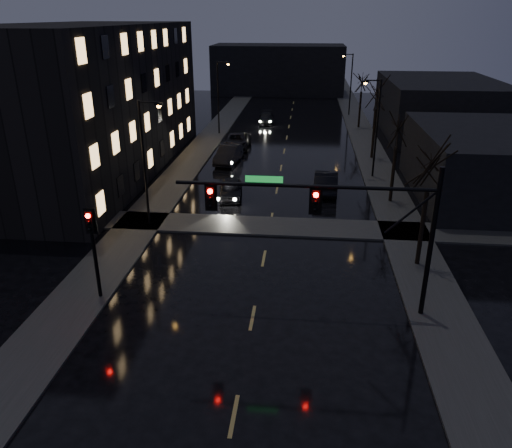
% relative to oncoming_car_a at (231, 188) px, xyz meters
% --- Properties ---
extents(sidewalk_left, '(3.00, 140.00, 0.12)m').
position_rel_oncoming_car_a_xyz_m(sidewalk_left, '(-5.18, 11.14, -0.64)').
color(sidewalk_left, '#2D2D2B').
rests_on(sidewalk_left, ground).
extents(sidewalk_right, '(3.00, 140.00, 0.12)m').
position_rel_oncoming_car_a_xyz_m(sidewalk_right, '(11.82, 11.14, -0.64)').
color(sidewalk_right, '#2D2D2B').
rests_on(sidewalk_right, ground).
extents(sidewalk_cross, '(40.00, 3.00, 0.12)m').
position_rel_oncoming_car_a_xyz_m(sidewalk_cross, '(3.32, -5.36, -0.64)').
color(sidewalk_cross, '#2D2D2B').
rests_on(sidewalk_cross, ground).
extents(apartment_block, '(12.00, 30.00, 12.00)m').
position_rel_oncoming_car_a_xyz_m(apartment_block, '(-13.18, 6.14, 5.30)').
color(apartment_block, black).
rests_on(apartment_block, ground).
extents(commercial_right_near, '(10.00, 14.00, 5.00)m').
position_rel_oncoming_car_a_xyz_m(commercial_right_near, '(18.82, 2.14, 1.80)').
color(commercial_right_near, black).
rests_on(commercial_right_near, ground).
extents(commercial_right_far, '(12.00, 18.00, 6.00)m').
position_rel_oncoming_car_a_xyz_m(commercial_right_far, '(20.32, 24.14, 2.30)').
color(commercial_right_far, black).
rests_on(commercial_right_far, ground).
extents(far_block, '(22.00, 10.00, 8.00)m').
position_rel_oncoming_car_a_xyz_m(far_block, '(0.32, 54.14, 3.30)').
color(far_block, black).
rests_on(far_block, ground).
extents(signal_mast, '(11.11, 0.41, 7.00)m').
position_rel_oncoming_car_a_xyz_m(signal_mast, '(7.17, -14.87, 4.17)').
color(signal_mast, black).
rests_on(signal_mast, ground).
extents(signal_pole_left, '(0.35, 0.41, 4.53)m').
position_rel_oncoming_car_a_xyz_m(signal_pole_left, '(-4.18, -14.87, 2.31)').
color(signal_pole_left, black).
rests_on(signal_pole_left, ground).
extents(tree_near, '(3.52, 3.52, 8.08)m').
position_rel_oncoming_car_a_xyz_m(tree_near, '(11.72, -9.86, 5.52)').
color(tree_near, black).
rests_on(tree_near, ground).
extents(tree_mid_a, '(3.30, 3.30, 7.58)m').
position_rel_oncoming_car_a_xyz_m(tree_mid_a, '(11.72, 0.14, 5.13)').
color(tree_mid_a, black).
rests_on(tree_mid_a, ground).
extents(tree_mid_b, '(3.74, 3.74, 8.59)m').
position_rel_oncoming_car_a_xyz_m(tree_mid_b, '(11.72, 12.14, 5.91)').
color(tree_mid_b, black).
rests_on(tree_mid_b, ground).
extents(tree_far, '(3.43, 3.43, 7.88)m').
position_rel_oncoming_car_a_xyz_m(tree_far, '(11.72, 26.14, 5.36)').
color(tree_far, black).
rests_on(tree_far, ground).
extents(streetlight_l_near, '(1.53, 0.28, 8.00)m').
position_rel_oncoming_car_a_xyz_m(streetlight_l_near, '(-4.26, -5.86, 4.07)').
color(streetlight_l_near, black).
rests_on(streetlight_l_near, ground).
extents(streetlight_l_far, '(1.53, 0.28, 8.00)m').
position_rel_oncoming_car_a_xyz_m(streetlight_l_far, '(-4.26, 21.14, 4.07)').
color(streetlight_l_far, black).
rests_on(streetlight_l_far, ground).
extents(streetlight_r_mid, '(1.53, 0.28, 8.00)m').
position_rel_oncoming_car_a_xyz_m(streetlight_r_mid, '(10.90, 6.14, 4.07)').
color(streetlight_r_mid, black).
rests_on(streetlight_r_mid, ground).
extents(streetlight_r_far, '(1.53, 0.28, 8.00)m').
position_rel_oncoming_car_a_xyz_m(streetlight_r_far, '(10.90, 34.14, 4.07)').
color(streetlight_r_far, black).
rests_on(streetlight_r_far, ground).
extents(oncoming_car_a, '(2.11, 4.27, 1.40)m').
position_rel_oncoming_car_a_xyz_m(oncoming_car_a, '(0.00, 0.00, 0.00)').
color(oncoming_car_a, black).
rests_on(oncoming_car_a, ground).
extents(oncoming_car_b, '(2.20, 4.99, 1.59)m').
position_rel_oncoming_car_a_xyz_m(oncoming_car_b, '(-1.60, 9.31, 0.10)').
color(oncoming_car_b, black).
rests_on(oncoming_car_b, ground).
extents(oncoming_car_c, '(2.44, 5.25, 1.45)m').
position_rel_oncoming_car_a_xyz_m(oncoming_car_c, '(-1.52, 14.99, 0.03)').
color(oncoming_car_c, black).
rests_on(oncoming_car_c, ground).
extents(oncoming_car_d, '(2.19, 4.69, 1.33)m').
position_rel_oncoming_car_a_xyz_m(oncoming_car_d, '(0.42, 27.97, -0.04)').
color(oncoming_car_d, black).
rests_on(oncoming_car_d, ground).
extents(lead_car, '(1.99, 5.11, 1.66)m').
position_rel_oncoming_car_a_xyz_m(lead_car, '(7.10, 2.10, 0.13)').
color(lead_car, black).
rests_on(lead_car, ground).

